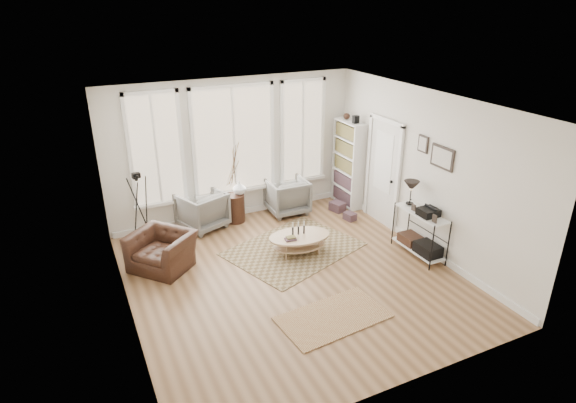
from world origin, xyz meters
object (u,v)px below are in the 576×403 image
armchair_left (202,210)px  low_shelf (420,229)px  coffee_table (299,239)px  side_table (234,186)px  accent_chair (162,251)px  armchair_right (287,196)px  bookcase (348,164)px

armchair_left → low_shelf: bearing=118.6°
coffee_table → side_table: side_table is taller
low_shelf → coffee_table: low_shelf is taller
coffee_table → accent_chair: (-2.35, 0.56, 0.04)m
armchair_right → side_table: bearing=-0.9°
low_shelf → side_table: 3.73m
low_shelf → coffee_table: size_ratio=1.09×
bookcase → accent_chair: size_ratio=2.09×
low_shelf → coffee_table: 2.16m
bookcase → accent_chair: bearing=-167.2°
armchair_left → accent_chair: bearing=27.9°
side_table → accent_chair: 2.19m
coffee_table → accent_chair: 2.42m
bookcase → armchair_left: bookcase is taller
bookcase → side_table: bearing=175.1°
bookcase → coffee_table: size_ratio=1.72×
armchair_left → armchair_right: bearing=157.4°
armchair_left → bookcase: bearing=155.2°
coffee_table → armchair_left: armchair_left is taller
bookcase → side_table: 2.58m
armchair_left → armchair_right: size_ratio=1.00×
low_shelf → armchair_right: low_shelf is taller
coffee_table → armchair_right: 1.81m
armchair_right → armchair_left: bearing=-0.1°
accent_chair → armchair_left: bearing=97.5°
bookcase → side_table: (-2.57, 0.22, -0.16)m
armchair_left → accent_chair: 1.61m
low_shelf → accent_chair: (-4.27, 1.53, -0.19)m
armchair_left → coffee_table: bearing=105.1°
bookcase → armchair_right: (-1.41, 0.17, -0.58)m
armchair_left → side_table: size_ratio=0.51×
armchair_right → side_table: 1.23m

